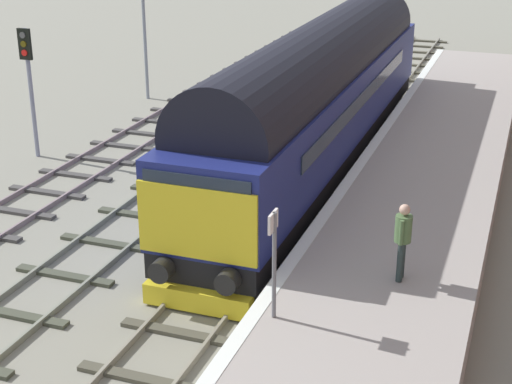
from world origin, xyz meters
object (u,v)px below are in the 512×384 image
object	(u,v)px
signal_post_far	(144,25)
waiting_passenger	(403,235)
diesel_locomotive	(320,93)
signal_post_mid	(29,75)
platform_number_sign	(274,249)

from	to	relation	value
signal_post_far	waiting_passenger	bearing A→B (deg)	-47.70
diesel_locomotive	signal_post_mid	distance (m)	9.36
signal_post_far	waiting_passenger	size ratio (longest dim) A/B	3.09
diesel_locomotive	platform_number_sign	distance (m)	10.94
platform_number_sign	waiting_passenger	world-z (taller)	platform_number_sign
signal_post_mid	signal_post_far	distance (m)	8.02
signal_post_far	platform_number_sign	bearing A→B (deg)	-56.15
platform_number_sign	waiting_passenger	distance (m)	3.02
waiting_passenger	signal_post_far	bearing A→B (deg)	43.17
diesel_locomotive	platform_number_sign	bearing A→B (deg)	-78.87
signal_post_mid	platform_number_sign	world-z (taller)	signal_post_mid
signal_post_far	waiting_passenger	distance (m)	19.67
diesel_locomotive	platform_number_sign	world-z (taller)	diesel_locomotive
platform_number_sign	waiting_passenger	size ratio (longest dim) A/B	1.28
diesel_locomotive	platform_number_sign	xyz separation A→B (m)	(2.11, -10.73, -0.09)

